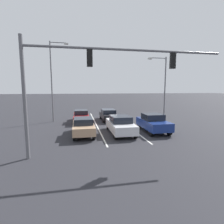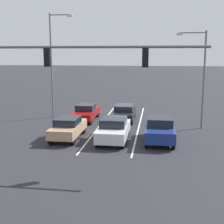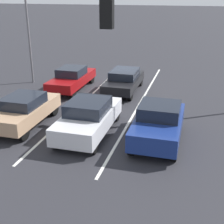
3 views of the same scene
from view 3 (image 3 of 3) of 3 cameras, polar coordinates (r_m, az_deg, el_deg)
ground_plane at (r=20.66m, az=2.04°, el=4.25°), size 240.00×240.00×0.00m
lane_stripe_left_divider at (r=18.23m, az=5.27°, el=1.81°), size 0.12×16.56×0.01m
lane_stripe_center_divider at (r=19.03m, az=-4.32°, el=2.69°), size 0.12×16.56×0.01m
car_tan_rightlane_front at (r=15.39m, az=-15.66°, el=0.40°), size 1.76×4.24×1.49m
car_silver_midlane_front at (r=14.00m, az=-4.28°, el=-0.91°), size 1.89×4.60×1.57m
car_navy_leftlane_front at (r=13.37m, az=8.51°, el=-1.99°), size 1.92×4.12×1.64m
car_black_midlane_second at (r=19.96m, az=2.21°, el=5.83°), size 1.81×4.41×1.38m
car_maroon_rightlane_second at (r=20.56m, az=-7.35°, el=6.15°), size 1.74×4.63×1.44m
street_lamp_right_shoulder at (r=21.96m, az=-15.02°, el=18.75°), size 2.11×0.24×9.34m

